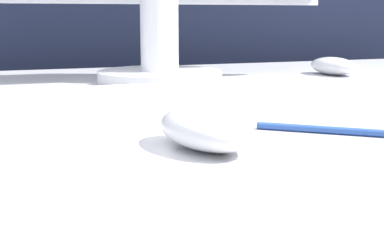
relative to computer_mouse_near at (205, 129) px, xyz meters
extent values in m
cube|color=black|center=(0.01, 0.95, -0.17)|extent=(5.00, 0.03, 1.10)
ellipsoid|color=white|center=(0.00, 0.00, 0.00)|extent=(0.10, 0.14, 0.04)
cube|color=silver|center=(-0.06, 0.24, -0.01)|extent=(0.43, 0.16, 0.02)
cube|color=silver|center=(-0.06, 0.24, 0.00)|extent=(0.41, 0.14, 0.01)
cylinder|color=white|center=(0.10, 0.51, -0.01)|extent=(0.23, 0.23, 0.02)
cylinder|color=white|center=(0.10, 0.51, 0.07)|extent=(0.07, 0.07, 0.13)
ellipsoid|color=silver|center=(0.47, 0.50, 0.00)|extent=(0.08, 0.13, 0.04)
cylinder|color=#284C9E|center=(0.14, 0.02, -0.01)|extent=(0.12, 0.09, 0.01)
camera|label=1|loc=(-0.17, -0.46, 0.10)|focal=50.00mm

